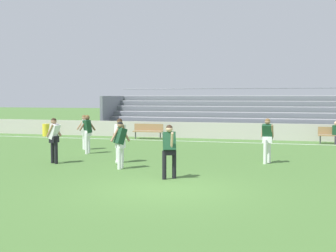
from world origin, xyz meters
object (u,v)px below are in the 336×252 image
at_px(spectator_seated, 336,131).
at_px(player_white_overlapping, 120,136).
at_px(player_dark_challenging, 267,137).
at_px(player_dark_wide_left, 87,131).
at_px(bench_near_wall_gap, 336,134).
at_px(player_white_pressing_high, 84,129).
at_px(player_dark_on_ball, 120,141).
at_px(bench_near_bin, 148,130).
at_px(bleacher_stand, 247,114).
at_px(player_dark_wide_right, 169,147).
at_px(soccer_ball, 118,162).
at_px(trash_bin, 46,130).
at_px(player_white_dropping_back, 54,136).

distance_m(spectator_seated, player_white_overlapping, 12.66).
height_order(player_dark_challenging, player_dark_wide_left, player_dark_wide_left).
distance_m(bench_near_wall_gap, player_white_pressing_high, 13.22).
distance_m(spectator_seated, player_dark_on_ball, 13.34).
bearing_deg(spectator_seated, bench_near_bin, 179.37).
xyz_separation_m(bleacher_stand, spectator_seated, (5.14, -4.57, -0.66)).
bearing_deg(player_dark_wide_left, bleacher_stand, 63.34).
relative_size(spectator_seated, player_dark_wide_right, 0.73).
height_order(bench_near_bin, player_dark_wide_left, player_dark_wide_left).
relative_size(player_dark_on_ball, soccer_ball, 7.54).
xyz_separation_m(bleacher_stand, player_white_pressing_high, (-6.67, -10.36, -0.38)).
distance_m(bench_near_wall_gap, trash_bin, 17.41).
distance_m(bleacher_stand, player_dark_on_ball, 15.48).
xyz_separation_m(player_white_overlapping, soccer_ball, (0.15, -0.56, -0.90)).
distance_m(bench_near_wall_gap, bench_near_bin, 10.54).
distance_m(bleacher_stand, player_dark_challenging, 12.68).
relative_size(bench_near_bin, player_white_dropping_back, 1.05).
distance_m(bench_near_wall_gap, spectator_seated, 0.19).
relative_size(bleacher_stand, trash_bin, 24.23).
bearing_deg(player_dark_on_ball, bench_near_bin, 102.99).
bearing_deg(player_dark_wide_left, player_dark_on_ball, -49.95).
relative_size(bleacher_stand, player_white_overlapping, 11.27).
height_order(spectator_seated, soccer_ball, spectator_seated).
distance_m(bleacher_stand, trash_bin, 13.09).
xyz_separation_m(player_white_pressing_high, player_dark_wide_right, (5.91, -6.22, 0.01)).
xyz_separation_m(bench_near_wall_gap, spectator_seated, (0.00, -0.12, 0.16)).
bearing_deg(player_white_dropping_back, player_dark_wide_right, -20.58).
bearing_deg(player_white_dropping_back, player_dark_challenging, 15.68).
distance_m(player_white_overlapping, player_white_pressing_high, 4.71).
relative_size(bench_near_bin, player_white_pressing_high, 1.09).
distance_m(trash_bin, soccer_ball, 13.37).
distance_m(bleacher_stand, player_white_overlapping, 14.27).
bearing_deg(player_white_pressing_high, player_white_overlapping, -47.35).
bearing_deg(spectator_seated, player_white_overlapping, -132.93).
distance_m(bleacher_stand, bench_near_wall_gap, 6.85).
bearing_deg(soccer_ball, player_white_overlapping, 105.31).
distance_m(bench_near_wall_gap, player_white_dropping_back, 14.99).
bearing_deg(trash_bin, player_dark_challenging, -29.53).
bearing_deg(player_dark_wide_right, bench_near_bin, 110.89).
distance_m(player_white_overlapping, player_dark_challenging, 5.60).
distance_m(bench_near_bin, player_dark_on_ball, 11.04).
height_order(bleacher_stand, player_dark_wide_left, bleacher_stand).
xyz_separation_m(spectator_seated, player_white_overlapping, (-8.62, -9.27, 0.31)).
height_order(trash_bin, spectator_seated, spectator_seated).
relative_size(bleacher_stand, player_dark_challenging, 11.21).
height_order(player_white_pressing_high, player_dark_wide_left, player_dark_wide_left).
xyz_separation_m(player_dark_challenging, player_dark_wide_left, (-7.83, 0.83, 0.01)).
xyz_separation_m(bench_near_bin, player_dark_wide_left, (-0.47, -7.24, 0.48)).
distance_m(player_white_overlapping, soccer_ball, 1.07).
xyz_separation_m(spectator_seated, player_dark_wide_left, (-11.01, -7.12, 0.33)).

